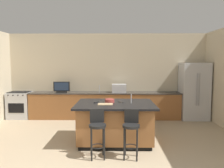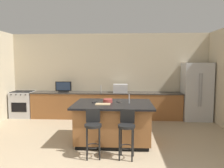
{
  "view_description": "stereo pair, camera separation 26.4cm",
  "coord_description": "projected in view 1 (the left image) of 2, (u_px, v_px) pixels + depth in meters",
  "views": [
    {
      "loc": [
        0.28,
        -2.94,
        1.88
      ],
      "look_at": [
        0.19,
        3.39,
        1.28
      ],
      "focal_mm": 35.3,
      "sensor_mm": 36.0,
      "label": 1
    },
    {
      "loc": [
        0.54,
        -2.93,
        1.88
      ],
      "look_at": [
        0.19,
        3.39,
        1.28
      ],
      "focal_mm": 35.3,
      "sensor_mm": 36.0,
      "label": 2
    }
  ],
  "objects": [
    {
      "name": "wall_back",
      "position": [
        107.0,
        75.0,
        7.81
      ],
      "size": [
        7.36,
        0.12,
        2.91
      ],
      "primitive_type": "cube",
      "color": "beige",
      "rests_on": "ground_plane"
    },
    {
      "name": "counter_back",
      "position": [
        105.0,
        105.0,
        7.53
      ],
      "size": [
        5.09,
        0.62,
        0.89
      ],
      "color": "brown",
      "rests_on": "ground_plane"
    },
    {
      "name": "kitchen_island",
      "position": [
        115.0,
        122.0,
        5.25
      ],
      "size": [
        1.84,
        1.35,
        0.94
      ],
      "color": "black",
      "rests_on": "ground_plane"
    },
    {
      "name": "refrigerator",
      "position": [
        194.0,
        91.0,
        7.39
      ],
      "size": [
        0.89,
        0.75,
        1.9
      ],
      "color": "#B7BABF",
      "rests_on": "ground_plane"
    },
    {
      "name": "range_oven",
      "position": [
        20.0,
        105.0,
        7.57
      ],
      "size": [
        0.74,
        0.63,
        0.91
      ],
      "color": "#B7BABF",
      "rests_on": "ground_plane"
    },
    {
      "name": "microwave",
      "position": [
        119.0,
        88.0,
        7.47
      ],
      "size": [
        0.48,
        0.36,
        0.28
      ],
      "primitive_type": "cube",
      "color": "#B7BABF",
      "rests_on": "counter_back"
    },
    {
      "name": "tv_monitor",
      "position": [
        62.0,
        88.0,
        7.44
      ],
      "size": [
        0.55,
        0.16,
        0.37
      ],
      "color": "black",
      "rests_on": "counter_back"
    },
    {
      "name": "sink_faucet_back",
      "position": [
        99.0,
        89.0,
        7.58
      ],
      "size": [
        0.02,
        0.02,
        0.24
      ],
      "primitive_type": "cylinder",
      "color": "#B2B2B7",
      "rests_on": "counter_back"
    },
    {
      "name": "sink_faucet_island",
      "position": [
        131.0,
        99.0,
        5.19
      ],
      "size": [
        0.02,
        0.02,
        0.22
      ],
      "primitive_type": "cylinder",
      "color": "#B2B2B7",
      "rests_on": "kitchen_island"
    },
    {
      "name": "bar_stool_left",
      "position": [
        97.0,
        129.0,
        4.37
      ],
      "size": [
        0.34,
        0.36,
        0.96
      ],
      "rotation": [
        0.0,
        0.0,
        0.14
      ],
      "color": "black",
      "rests_on": "ground_plane"
    },
    {
      "name": "bar_stool_right",
      "position": [
        131.0,
        129.0,
        4.35
      ],
      "size": [
        0.34,
        0.35,
        0.96
      ],
      "rotation": [
        0.0,
        0.0,
        -0.12
      ],
      "color": "black",
      "rests_on": "ground_plane"
    },
    {
      "name": "fruit_bowl",
      "position": [
        110.0,
        101.0,
        5.28
      ],
      "size": [
        0.23,
        0.23,
        0.09
      ],
      "primitive_type": "cylinder",
      "color": "#993833",
      "rests_on": "kitchen_island"
    },
    {
      "name": "cell_phone",
      "position": [
        121.0,
        102.0,
        5.32
      ],
      "size": [
        0.13,
        0.17,
        0.01
      ],
      "primitive_type": "cube",
      "rotation": [
        0.0,
        0.0,
        0.45
      ],
      "color": "black",
      "rests_on": "kitchen_island"
    },
    {
      "name": "tv_remote",
      "position": [
        97.0,
        102.0,
        5.28
      ],
      "size": [
        0.13,
        0.17,
        0.02
      ],
      "primitive_type": "cube",
      "rotation": [
        0.0,
        0.0,
        -0.56
      ],
      "color": "black",
      "rests_on": "kitchen_island"
    },
    {
      "name": "cutting_board",
      "position": [
        105.0,
        104.0,
        5.03
      ],
      "size": [
        0.34,
        0.22,
        0.02
      ],
      "primitive_type": "cube",
      "rotation": [
        0.0,
        0.0,
        0.0
      ],
      "color": "tan",
      "rests_on": "kitchen_island"
    }
  ]
}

